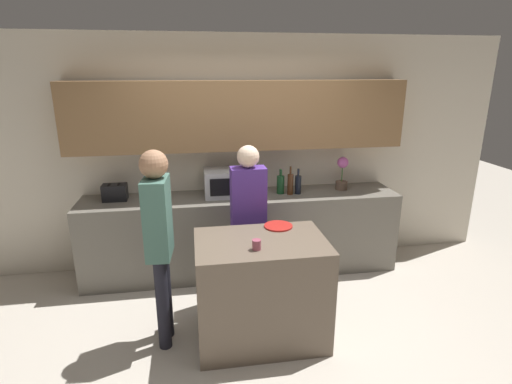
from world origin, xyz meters
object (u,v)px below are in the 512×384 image
Objects in this scene: toaster at (115,192)px; person_left at (159,233)px; potted_plant at (342,173)px; person_center at (248,212)px; bottle_0 at (281,184)px; cup_0 at (257,245)px; bottle_2 at (298,184)px; bottle_1 at (290,184)px; plate_on_island at (278,226)px; microwave at (227,182)px.

person_left is at bearing -66.08° from toaster.
person_center is (-1.22, -0.68, -0.17)m from potted_plant.
bottle_0 reaches higher than cup_0.
bottle_1 is at bearing -172.19° from bottle_2.
person_left is (-1.04, -0.21, 0.09)m from plate_on_island.
plate_on_island is (-1.00, -1.05, -0.19)m from potted_plant.
person_left reaches higher than potted_plant.
toaster is 1.00× the size of plate_on_island.
bottle_2 is at bearing 132.74° from person_left.
bottle_0 is at bearing 76.37° from plate_on_island.
person_left is at bearing 163.11° from cup_0.
plate_on_island is at bearing -103.63° from bottle_0.
microwave is at bearing 176.57° from bottle_0.
bottle_1 is at bearing 70.00° from plate_on_island.
microwave reaches higher than bottle_0.
person_center is at bearing -137.88° from bottle_2.
cup_0 is at bearing -109.67° from bottle_0.
bottle_2 reaches higher than toaster.
bottle_1 is 0.20× the size of person_center.
cup_0 is at bearing -121.82° from plate_on_island.
microwave is 1.37m from potted_plant.
toaster is 2.60m from potted_plant.
bottle_0 is at bearing -127.10° from person_center.
bottle_1 is 1.12× the size of bottle_2.
bottle_1 is at bearing -135.30° from person_center.
potted_plant is 4.76× the size of cup_0.
microwave is 0.32× the size of person_center.
person_left is at bearing -140.29° from bottle_1.
person_center is (0.14, -0.68, -0.12)m from microwave.
person_center is (0.82, 0.57, -0.07)m from person_left.
bottle_0 is 1.54m from cup_0.
person_center is at bearing -26.43° from toaster.
bottle_0 is 3.46× the size of cup_0.
bottle_0 is at bearing 137.85° from person_left.
bottle_2 is (-0.56, -0.08, -0.08)m from potted_plant.
potted_plant reaches higher than cup_0.
cup_0 reaches higher than plate_on_island.
potted_plant is 0.24× the size of person_center.
toaster is 1.54m from person_center.
potted_plant reaches higher than bottle_0.
bottle_2 is 0.17× the size of person_left.
person_center reaches higher than bottle_2.
plate_on_island is 3.13× the size of cup_0.
bottle_0 is 0.20m from bottle_2.
bottle_2 is at bearing 7.81° from bottle_1.
plate_on_island is at bearing -133.66° from potted_plant.
toaster is at bearing 177.12° from bottle_1.
person_center is at bearing 129.21° from person_left.
cup_0 is at bearing -116.97° from bottle_2.
potted_plant is 1.96m from cup_0.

